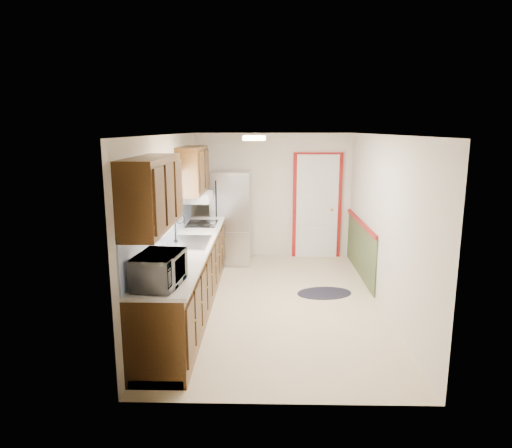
{
  "coord_description": "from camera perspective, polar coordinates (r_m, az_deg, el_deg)",
  "views": [
    {
      "loc": [
        -0.15,
        -6.26,
        2.48
      ],
      "look_at": [
        -0.28,
        0.08,
        1.15
      ],
      "focal_mm": 32.0,
      "sensor_mm": 36.0,
      "label": 1
    }
  ],
  "objects": [
    {
      "name": "kitchen_run",
      "position": [
        6.29,
        -8.81,
        -3.69
      ],
      "size": [
        0.63,
        4.0,
        2.2
      ],
      "color": "#351E0C",
      "rests_on": "ground"
    },
    {
      "name": "rug",
      "position": [
        7.15,
        8.53,
        -8.53
      ],
      "size": [
        0.92,
        0.68,
        0.01
      ],
      "primitive_type": "ellipsoid",
      "rotation": [
        0.0,
        0.0,
        0.17
      ],
      "color": "black",
      "rests_on": "ground"
    },
    {
      "name": "cooktop",
      "position": [
        7.54,
        -6.76,
        0.05
      ],
      "size": [
        0.48,
        0.58,
        0.02
      ],
      "primitive_type": "cube",
      "color": "black",
      "rests_on": "kitchen_run"
    },
    {
      "name": "microwave",
      "position": [
        4.64,
        -12.03,
        -5.19
      ],
      "size": [
        0.4,
        0.63,
        0.41
      ],
      "primitive_type": "imported",
      "rotation": [
        0.0,
        0.0,
        1.46
      ],
      "color": "white",
      "rests_on": "kitchen_run"
    },
    {
      "name": "room_shell",
      "position": [
        6.39,
        2.5,
        0.28
      ],
      "size": [
        3.2,
        5.2,
        2.52
      ],
      "color": "beige",
      "rests_on": "ground"
    },
    {
      "name": "back_wall_trim",
      "position": [
        8.7,
        8.73,
        1.16
      ],
      "size": [
        1.12,
        2.3,
        2.08
      ],
      "color": "maroon",
      "rests_on": "ground"
    },
    {
      "name": "ceiling_fixture",
      "position": [
        6.06,
        -0.24,
        10.71
      ],
      "size": [
        0.3,
        0.3,
        0.06
      ],
      "primitive_type": "cylinder",
      "color": "#FFD88C",
      "rests_on": "room_shell"
    },
    {
      "name": "refrigerator",
      "position": [
        8.49,
        -3.1,
        0.82
      ],
      "size": [
        0.73,
        0.73,
        1.72
      ],
      "rotation": [
        0.0,
        0.0,
        -0.02
      ],
      "color": "#B7B7BC",
      "rests_on": "ground"
    }
  ]
}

